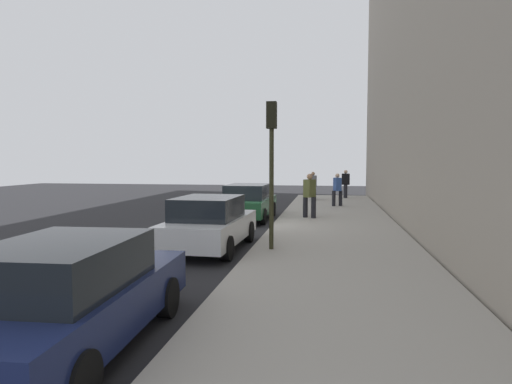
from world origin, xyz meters
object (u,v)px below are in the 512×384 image
(parked_car_navy, at_px, (69,296))
(pedestrian_black_coat, at_px, (346,183))
(pedestrian_olive_coat, at_px, (310,194))
(pedestrian_grey_coat, at_px, (313,185))
(rolling_suitcase, at_px, (314,195))
(parked_car_green, at_px, (248,202))
(traffic_light_pole, at_px, (272,149))
(pedestrian_blue_coat, at_px, (337,189))
(parked_car_white, at_px, (210,223))

(parked_car_navy, relative_size, pedestrian_black_coat, 2.62)
(pedestrian_olive_coat, xyz_separation_m, pedestrian_grey_coat, (8.80, 0.17, -0.08))
(rolling_suitcase, bearing_deg, parked_car_green, 163.42)
(pedestrian_black_coat, height_order, rolling_suitcase, pedestrian_black_coat)
(pedestrian_black_coat, xyz_separation_m, pedestrian_grey_coat, (-1.50, 1.99, -0.05))
(parked_car_navy, relative_size, parked_car_green, 1.03)
(rolling_suitcase, bearing_deg, pedestrian_black_coat, -45.41)
(parked_car_navy, distance_m, traffic_light_pole, 7.14)
(parked_car_green, distance_m, pedestrian_blue_coat, 6.26)
(parked_car_green, bearing_deg, pedestrian_blue_coat, -37.32)
(parked_car_navy, height_order, pedestrian_blue_coat, pedestrian_blue_coat)
(parked_car_navy, relative_size, pedestrian_olive_coat, 2.52)
(rolling_suitcase, bearing_deg, pedestrian_grey_coat, 13.75)
(pedestrian_blue_coat, bearing_deg, traffic_light_pole, 170.70)
(pedestrian_olive_coat, distance_m, pedestrian_blue_coat, 5.16)
(parked_car_white, height_order, parked_car_green, same)
(parked_car_white, height_order, traffic_light_pole, traffic_light_pole)
(traffic_light_pole, bearing_deg, pedestrian_blue_coat, -9.30)
(parked_car_navy, height_order, pedestrian_black_coat, pedestrian_black_coat)
(parked_car_white, height_order, pedestrian_olive_coat, pedestrian_olive_coat)
(pedestrian_olive_coat, relative_size, pedestrian_grey_coat, 1.09)
(parked_car_navy, height_order, traffic_light_pole, traffic_light_pole)
(parked_car_navy, relative_size, pedestrian_blue_coat, 2.72)
(pedestrian_grey_coat, bearing_deg, parked_car_navy, 173.89)
(parked_car_navy, distance_m, parked_car_green, 13.41)
(traffic_light_pole, bearing_deg, parked_car_navy, 164.52)
(parked_car_navy, xyz_separation_m, pedestrian_blue_coat, (18.38, -3.76, 0.29))
(pedestrian_olive_coat, relative_size, rolling_suitcase, 1.85)
(parked_car_white, height_order, pedestrian_grey_coat, pedestrian_grey_coat)
(pedestrian_black_coat, xyz_separation_m, traffic_light_pole, (-17.08, 2.54, 1.74))
(pedestrian_olive_coat, bearing_deg, pedestrian_blue_coat, -13.59)
(parked_car_green, xyz_separation_m, rolling_suitcase, (8.38, -2.50, -0.29))
(parked_car_white, xyz_separation_m, rolling_suitcase, (14.87, -2.44, -0.29))
(pedestrian_olive_coat, xyz_separation_m, pedestrian_blue_coat, (5.01, -1.21, -0.07))
(parked_car_green, xyz_separation_m, pedestrian_grey_coat, (8.75, -2.40, 0.28))
(pedestrian_olive_coat, height_order, pedestrian_black_coat, pedestrian_olive_coat)
(pedestrian_grey_coat, relative_size, rolling_suitcase, 1.69)
(parked_car_white, xyz_separation_m, pedestrian_black_coat, (16.75, -4.33, 0.33))
(pedestrian_grey_coat, bearing_deg, pedestrian_black_coat, -52.98)
(parked_car_white, relative_size, traffic_light_pole, 1.12)
(rolling_suitcase, bearing_deg, traffic_light_pole, 177.59)
(pedestrian_olive_coat, xyz_separation_m, pedestrian_black_coat, (10.30, -1.82, -0.04))
(parked_car_white, bearing_deg, pedestrian_grey_coat, -8.74)
(parked_car_green, height_order, pedestrian_olive_coat, pedestrian_olive_coat)
(pedestrian_olive_coat, distance_m, rolling_suitcase, 8.45)
(parked_car_green, relative_size, traffic_light_pole, 1.14)
(pedestrian_blue_coat, bearing_deg, pedestrian_olive_coat, 166.41)
(pedestrian_black_coat, bearing_deg, parked_car_white, 165.49)
(parked_car_white, distance_m, traffic_light_pole, 2.76)
(parked_car_green, relative_size, pedestrian_grey_coat, 2.67)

